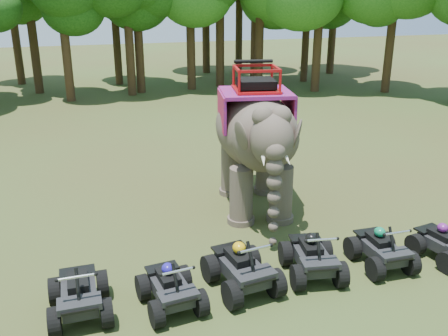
% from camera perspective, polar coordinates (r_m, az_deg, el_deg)
% --- Properties ---
extents(ground, '(110.00, 110.00, 0.00)m').
position_cam_1_polar(ground, '(13.51, 1.52, -9.26)').
color(ground, '#47381E').
rests_on(ground, ground).
extents(elephant, '(3.32, 5.73, 4.52)m').
position_cam_1_polar(elephant, '(15.30, 3.62, 3.41)').
color(elephant, brown).
rests_on(elephant, ground).
extents(atv_0, '(1.28, 1.75, 1.29)m').
position_cam_1_polar(atv_0, '(11.18, -16.31, -13.04)').
color(atv_0, black).
rests_on(atv_0, ground).
extents(atv_1, '(1.38, 1.77, 1.22)m').
position_cam_1_polar(atv_1, '(11.07, -6.16, -12.85)').
color(atv_1, black).
rests_on(atv_1, ground).
extents(atv_2, '(1.58, 2.01, 1.36)m').
position_cam_1_polar(atv_2, '(11.59, 2.09, -10.69)').
color(atv_2, black).
rests_on(atv_2, ground).
extents(atv_3, '(1.53, 1.92, 1.29)m').
position_cam_1_polar(atv_3, '(12.28, 10.10, -9.35)').
color(atv_3, black).
rests_on(atv_3, ground).
extents(atv_4, '(1.23, 1.67, 1.22)m').
position_cam_1_polar(atv_4, '(13.08, 17.60, -8.27)').
color(atv_4, black).
rests_on(atv_4, ground).
extents(atv_5, '(1.40, 1.75, 1.17)m').
position_cam_1_polar(atv_5, '(13.98, 24.01, -7.38)').
color(atv_5, black).
rests_on(atv_5, ground).
extents(tree_0, '(5.95, 5.95, 8.51)m').
position_cam_1_polar(tree_0, '(33.20, -10.88, 15.43)').
color(tree_0, '#195114').
rests_on(tree_0, ground).
extents(tree_1, '(6.55, 6.55, 9.35)m').
position_cam_1_polar(tree_1, '(34.76, -3.88, 16.60)').
color(tree_1, '#195114').
rests_on(tree_1, ground).
extents(tree_2, '(5.95, 5.95, 8.50)m').
position_cam_1_polar(tree_2, '(36.30, 3.56, 16.07)').
color(tree_2, '#195114').
rests_on(tree_2, ground).
extents(tree_3, '(6.39, 6.39, 9.13)m').
position_cam_1_polar(tree_3, '(34.49, 10.78, 16.11)').
color(tree_3, '#195114').
rests_on(tree_3, ground).
extents(tree_4, '(6.04, 6.04, 8.62)m').
position_cam_1_polar(tree_4, '(35.35, 18.63, 15.12)').
color(tree_4, '#195114').
rests_on(tree_4, ground).
extents(tree_30, '(5.47, 5.47, 7.82)m').
position_cam_1_polar(tree_30, '(32.23, -17.75, 14.14)').
color(tree_30, '#195114').
rests_on(tree_30, ground).
extents(tree_32, '(7.24, 7.24, 10.34)m').
position_cam_1_polar(tree_32, '(41.99, -2.11, 17.84)').
color(tree_32, '#195114').
rests_on(tree_32, ground).
extents(tree_33, '(6.31, 6.31, 9.02)m').
position_cam_1_polar(tree_33, '(42.93, 1.74, 17.00)').
color(tree_33, '#195114').
rests_on(tree_33, ground).
extents(tree_34, '(5.31, 5.31, 7.58)m').
position_cam_1_polar(tree_34, '(38.38, 9.37, 15.36)').
color(tree_34, '#195114').
rests_on(tree_34, ground).
extents(tree_35, '(6.83, 6.83, 9.76)m').
position_cam_1_polar(tree_35, '(35.78, -0.47, 17.06)').
color(tree_35, '#195114').
rests_on(tree_35, ground).
extents(tree_36, '(5.52, 5.52, 7.89)m').
position_cam_1_polar(tree_36, '(37.46, -12.27, 15.32)').
color(tree_36, '#195114').
rests_on(tree_36, ground).
extents(tree_37, '(6.11, 6.11, 8.73)m').
position_cam_1_polar(tree_37, '(35.51, -21.15, 14.95)').
color(tree_37, '#195114').
rests_on(tree_37, ground).
extents(tree_38, '(5.97, 5.97, 8.53)m').
position_cam_1_polar(tree_38, '(39.56, -22.89, 14.94)').
color(tree_38, '#195114').
rests_on(tree_38, ground).
extents(tree_39, '(6.25, 6.25, 8.93)m').
position_cam_1_polar(tree_39, '(33.94, -9.83, 15.94)').
color(tree_39, '#195114').
rests_on(tree_39, ground).
extents(tree_41, '(6.93, 6.93, 9.91)m').
position_cam_1_polar(tree_41, '(42.50, 12.45, 17.14)').
color(tree_41, '#195114').
rests_on(tree_41, ground).
extents(tree_43, '(6.46, 6.46, 9.23)m').
position_cam_1_polar(tree_43, '(35.35, 4.12, 16.55)').
color(tree_43, '#195114').
rests_on(tree_43, ground).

